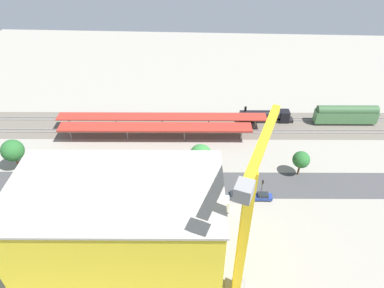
{
  "coord_description": "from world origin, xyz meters",
  "views": [
    {
      "loc": [
        -2.27,
        63.87,
        56.6
      ],
      "look_at": [
        0.89,
        1.4,
        9.35
      ],
      "focal_mm": 31.4,
      "sensor_mm": 36.0,
      "label": 1
    }
  ],
  "objects_px": {
    "box_truck_0": "(208,203)",
    "platform_canopy_far": "(162,117)",
    "parked_car_3": "(183,192)",
    "tower_crane": "(246,222)",
    "parked_car_6": "(103,189)",
    "construction_building": "(122,228)",
    "passenger_coach": "(346,114)",
    "parked_car_0": "(263,197)",
    "locomotive": "(267,116)",
    "parked_car_1": "(236,195)",
    "platform_canopy_near": "(155,127)",
    "traffic_light": "(262,188)",
    "street_tree_2": "(301,160)",
    "parked_car_2": "(212,194)",
    "street_tree_1": "(201,156)",
    "street_tree_0": "(13,151)",
    "box_truck_1": "(130,195)",
    "parked_car_4": "(159,191)",
    "parked_car_5": "(130,191)"
  },
  "relations": [
    {
      "from": "box_truck_0",
      "to": "platform_canopy_far",
      "type": "bearing_deg",
      "value": -65.78
    },
    {
      "from": "parked_car_3",
      "to": "tower_crane",
      "type": "bearing_deg",
      "value": 117.11
    },
    {
      "from": "parked_car_6",
      "to": "box_truck_0",
      "type": "bearing_deg",
      "value": 170.85
    },
    {
      "from": "construction_building",
      "to": "box_truck_0",
      "type": "xyz_separation_m",
      "value": [
        -15.27,
        -13.9,
        -7.79
      ]
    },
    {
      "from": "passenger_coach",
      "to": "parked_car_0",
      "type": "xyz_separation_m",
      "value": [
        28.38,
        33.04,
        -2.43
      ]
    },
    {
      "from": "locomotive",
      "to": "tower_crane",
      "type": "relative_size",
      "value": 0.55
    },
    {
      "from": "parked_car_1",
      "to": "construction_building",
      "type": "bearing_deg",
      "value": 39.11
    },
    {
      "from": "platform_canopy_near",
      "to": "parked_car_3",
      "type": "height_order",
      "value": "platform_canopy_near"
    },
    {
      "from": "platform_canopy_far",
      "to": "traffic_light",
      "type": "height_order",
      "value": "traffic_light"
    },
    {
      "from": "street_tree_2",
      "to": "parked_car_2",
      "type": "bearing_deg",
      "value": 22.06
    },
    {
      "from": "parked_car_0",
      "to": "street_tree_1",
      "type": "bearing_deg",
      "value": -28.77
    },
    {
      "from": "locomotive",
      "to": "street_tree_1",
      "type": "xyz_separation_m",
      "value": [
        19.48,
        25.1,
        4.02
      ]
    },
    {
      "from": "tower_crane",
      "to": "traffic_light",
      "type": "relative_size",
      "value": 4.57
    },
    {
      "from": "parked_car_1",
      "to": "parked_car_3",
      "type": "xyz_separation_m",
      "value": [
        12.22,
        -0.5,
        -0.03
      ]
    },
    {
      "from": "passenger_coach",
      "to": "construction_building",
      "type": "relative_size",
      "value": 0.54
    },
    {
      "from": "parked_car_6",
      "to": "tower_crane",
      "type": "bearing_deg",
      "value": 143.81
    },
    {
      "from": "street_tree_0",
      "to": "street_tree_2",
      "type": "distance_m",
      "value": 70.73
    },
    {
      "from": "locomotive",
      "to": "tower_crane",
      "type": "height_order",
      "value": "tower_crane"
    },
    {
      "from": "parked_car_0",
      "to": "platform_canopy_near",
      "type": "bearing_deg",
      "value": -38.14
    },
    {
      "from": "parked_car_6",
      "to": "traffic_light",
      "type": "distance_m",
      "value": 36.58
    },
    {
      "from": "parked_car_6",
      "to": "parked_car_1",
      "type": "bearing_deg",
      "value": 179.3
    },
    {
      "from": "locomotive",
      "to": "street_tree_1",
      "type": "distance_m",
      "value": 32.02
    },
    {
      "from": "platform_canopy_near",
      "to": "parked_car_0",
      "type": "height_order",
      "value": "platform_canopy_near"
    },
    {
      "from": "parked_car_2",
      "to": "street_tree_1",
      "type": "height_order",
      "value": "street_tree_1"
    },
    {
      "from": "platform_canopy_far",
      "to": "box_truck_1",
      "type": "relative_size",
      "value": 6.34
    },
    {
      "from": "tower_crane",
      "to": "street_tree_2",
      "type": "height_order",
      "value": "tower_crane"
    },
    {
      "from": "street_tree_1",
      "to": "platform_canopy_far",
      "type": "bearing_deg",
      "value": -58.89
    },
    {
      "from": "passenger_coach",
      "to": "street_tree_0",
      "type": "relative_size",
      "value": 2.24
    },
    {
      "from": "passenger_coach",
      "to": "street_tree_0",
      "type": "bearing_deg",
      "value": 15.66
    },
    {
      "from": "parked_car_4",
      "to": "traffic_light",
      "type": "xyz_separation_m",
      "value": [
        -23.12,
        1.32,
        3.54
      ]
    },
    {
      "from": "passenger_coach",
      "to": "parked_car_2",
      "type": "bearing_deg",
      "value": 39.26
    },
    {
      "from": "parked_car_2",
      "to": "street_tree_1",
      "type": "relative_size",
      "value": 0.55
    },
    {
      "from": "platform_canopy_near",
      "to": "parked_car_1",
      "type": "xyz_separation_m",
      "value": [
        -21.36,
        21.43,
        -3.68
      ]
    },
    {
      "from": "parked_car_0",
      "to": "box_truck_1",
      "type": "bearing_deg",
      "value": 3.26
    },
    {
      "from": "platform_canopy_near",
      "to": "parked_car_4",
      "type": "relative_size",
      "value": 12.25
    },
    {
      "from": "traffic_light",
      "to": "parked_car_0",
      "type": "bearing_deg",
      "value": -131.91
    },
    {
      "from": "locomotive",
      "to": "construction_building",
      "type": "distance_m",
      "value": 60.54
    },
    {
      "from": "box_truck_1",
      "to": "construction_building",
      "type": "bearing_deg",
      "value": 99.33
    },
    {
      "from": "street_tree_2",
      "to": "traffic_light",
      "type": "bearing_deg",
      "value": 43.02
    },
    {
      "from": "parked_car_0",
      "to": "construction_building",
      "type": "bearing_deg",
      "value": 32.14
    },
    {
      "from": "parked_car_6",
      "to": "parked_car_5",
      "type": "bearing_deg",
      "value": 178.19
    },
    {
      "from": "street_tree_2",
      "to": "parked_car_0",
      "type": "bearing_deg",
      "value": 42.61
    },
    {
      "from": "construction_building",
      "to": "street_tree_2",
      "type": "distance_m",
      "value": 46.09
    },
    {
      "from": "locomotive",
      "to": "tower_crane",
      "type": "bearing_deg",
      "value": 77.61
    },
    {
      "from": "passenger_coach",
      "to": "tower_crane",
      "type": "xyz_separation_m",
      "value": [
        35.37,
        54.56,
        14.04
      ]
    },
    {
      "from": "parked_car_0",
      "to": "parked_car_5",
      "type": "xyz_separation_m",
      "value": [
        30.78,
        -0.32,
        -0.07
      ]
    },
    {
      "from": "parked_car_5",
      "to": "box_truck_1",
      "type": "xyz_separation_m",
      "value": [
        -0.56,
        2.04,
        0.97
      ]
    },
    {
      "from": "box_truck_0",
      "to": "box_truck_1",
      "type": "xyz_separation_m",
      "value": [
        17.83,
        -1.75,
        -0.01
      ]
    },
    {
      "from": "parked_car_1",
      "to": "box_truck_0",
      "type": "bearing_deg",
      "value": 29.91
    },
    {
      "from": "parked_car_2",
      "to": "street_tree_2",
      "type": "bearing_deg",
      "value": -157.94
    }
  ]
}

